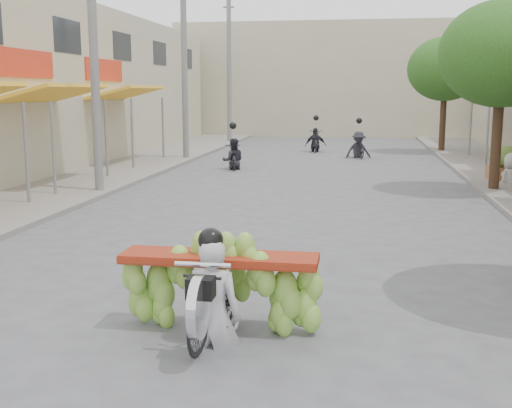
% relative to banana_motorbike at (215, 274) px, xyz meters
% --- Properties ---
extents(sidewalk_left, '(4.00, 60.00, 0.12)m').
position_rel_banana_motorbike_xyz_m(sidewalk_left, '(-7.09, 12.72, -0.69)').
color(sidewalk_left, gray).
rests_on(sidewalk_left, ground).
extents(far_building, '(20.00, 6.00, 7.00)m').
position_rel_banana_motorbike_xyz_m(far_building, '(-0.09, 35.72, 2.75)').
color(far_building, '#BAB193').
rests_on(far_building, ground).
extents(utility_pole_mid, '(0.60, 0.24, 8.00)m').
position_rel_banana_motorbike_xyz_m(utility_pole_mid, '(-5.49, 9.72, 3.27)').
color(utility_pole_mid, slate).
rests_on(utility_pole_mid, ground).
extents(utility_pole_far, '(0.60, 0.24, 8.00)m').
position_rel_banana_motorbike_xyz_m(utility_pole_far, '(-5.49, 18.72, 3.27)').
color(utility_pole_far, slate).
rests_on(utility_pole_far, ground).
extents(utility_pole_back, '(0.60, 0.24, 8.00)m').
position_rel_banana_motorbike_xyz_m(utility_pole_back, '(-5.49, 27.72, 3.27)').
color(utility_pole_back, slate).
rests_on(utility_pole_back, ground).
extents(street_tree_mid, '(3.40, 3.40, 5.25)m').
position_rel_banana_motorbike_xyz_m(street_tree_mid, '(5.31, 11.72, 3.03)').
color(street_tree_mid, '#3A2719').
rests_on(street_tree_mid, ground).
extents(street_tree_far, '(3.40, 3.40, 5.25)m').
position_rel_banana_motorbike_xyz_m(street_tree_far, '(5.31, 23.72, 3.03)').
color(street_tree_far, '#3A2719').
rests_on(street_tree_far, ground).
extents(produce_crate_far, '(1.20, 0.88, 1.16)m').
position_rel_banana_motorbike_xyz_m(produce_crate_far, '(6.11, 13.72, -0.04)').
color(produce_crate_far, brown).
rests_on(produce_crate_far, ground).
extents(banana_motorbike, '(2.30, 1.78, 2.26)m').
position_rel_banana_motorbike_xyz_m(banana_motorbike, '(0.00, 0.00, 0.00)').
color(banana_motorbike, black).
rests_on(banana_motorbike, ground).
extents(bg_motorbike_a, '(0.92, 1.62, 1.95)m').
position_rel_banana_motorbike_xyz_m(bg_motorbike_a, '(-2.95, 15.91, 0.00)').
color(bg_motorbike_a, black).
rests_on(bg_motorbike_a, ground).
extents(bg_motorbike_b, '(1.17, 1.68, 1.95)m').
position_rel_banana_motorbike_xyz_m(bg_motorbike_b, '(1.53, 20.66, 0.10)').
color(bg_motorbike_b, black).
rests_on(bg_motorbike_b, ground).
extents(bg_motorbike_c, '(1.01, 1.76, 1.95)m').
position_rel_banana_motorbike_xyz_m(bg_motorbike_c, '(-0.46, 23.27, 0.03)').
color(bg_motorbike_c, black).
rests_on(bg_motorbike_c, ground).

